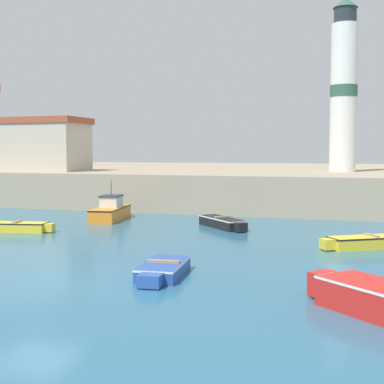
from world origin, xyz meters
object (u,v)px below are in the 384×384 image
Objects in this scene: dinghy_yellow_2 at (369,241)px; dinghy_yellow_4 at (19,227)px; lighthouse at (344,88)px; dinghy_blue_5 at (163,269)px; dinghy_black_1 at (223,222)px; motorboat_orange_8 at (111,211)px; harbor_shed_near_wharf at (39,144)px.

dinghy_yellow_4 is (-17.52, -0.74, -0.01)m from dinghy_yellow_2.
dinghy_blue_5 is at bearing -99.52° from lighthouse.
dinghy_blue_5 is at bearing -33.11° from dinghy_yellow_4.
dinghy_black_1 is 0.26× the size of lighthouse.
motorboat_orange_8 is 0.61× the size of harbor_shed_near_wharf.
dinghy_black_1 reaches higher than dinghy_yellow_4.
dinghy_blue_5 is (-6.62, -7.85, -0.03)m from dinghy_yellow_2.
dinghy_yellow_4 is at bearing -111.07° from motorboat_orange_8.
dinghy_yellow_4 is at bearing -59.59° from harbor_shed_near_wharf.
dinghy_yellow_2 is (7.70, -4.07, -0.02)m from dinghy_black_1.
lighthouse reaches higher than dinghy_yellow_4.
motorboat_orange_8 is (-15.18, 5.32, 0.26)m from dinghy_yellow_2.
dinghy_yellow_2 is 17.53m from dinghy_yellow_4.
lighthouse is 25.02m from harbor_shed_near_wharf.
dinghy_yellow_2 is at bearing -83.95° from lighthouse.
motorboat_orange_8 reaches higher than dinghy_black_1.
dinghy_yellow_2 is 0.50× the size of harbor_shed_near_wharf.
dinghy_black_1 is 0.43× the size of harbor_shed_near_wharf.
dinghy_blue_5 is at bearing -84.81° from dinghy_black_1.
dinghy_black_1 is at bearing -110.24° from lighthouse.
dinghy_yellow_2 is at bearing -27.85° from dinghy_black_1.
dinghy_black_1 is 0.92× the size of dinghy_yellow_4.
dinghy_blue_5 is 0.25× the size of lighthouse.
dinghy_black_1 is 7.59m from motorboat_orange_8.
dinghy_yellow_4 is 17.47m from harbor_shed_near_wharf.
lighthouse is (4.56, 27.22, 8.91)m from dinghy_blue_5.
dinghy_yellow_4 is 0.28× the size of lighthouse.
dinghy_yellow_2 is 0.30× the size of lighthouse.
dinghy_yellow_4 is at bearing -127.55° from lighthouse.
motorboat_orange_8 is 0.37× the size of lighthouse.
harbor_shed_near_wharf is (-26.05, 13.80, 4.54)m from dinghy_yellow_2.
dinghy_blue_5 is (1.08, -11.91, -0.05)m from dinghy_black_1.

